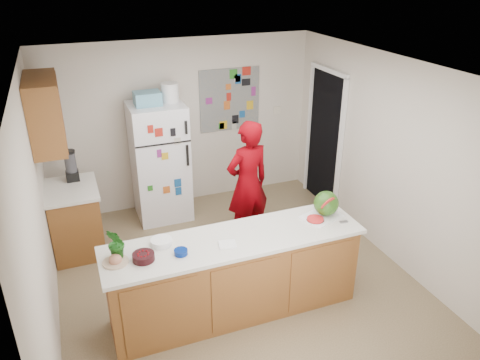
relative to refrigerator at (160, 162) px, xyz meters
name	(u,v)px	position (x,y,z in m)	size (l,w,h in m)	color
floor	(236,280)	(0.45, -1.88, -0.86)	(4.00, 4.50, 0.02)	brown
wall_back	(182,124)	(0.45, 0.38, 0.40)	(4.00, 0.02, 2.50)	beige
wall_left	(37,219)	(-1.56, -1.88, 0.40)	(0.02, 4.50, 2.50)	beige
wall_right	(389,160)	(2.46, -1.88, 0.40)	(0.02, 4.50, 2.50)	beige
ceiling	(235,69)	(0.45, -1.88, 1.66)	(4.00, 4.50, 0.02)	white
doorway	(325,139)	(2.44, -0.43, 0.17)	(0.03, 0.85, 2.04)	black
peninsula_base	(235,277)	(0.25, -2.38, -0.41)	(2.60, 0.62, 0.88)	brown
peninsula_top	(235,240)	(0.25, -2.38, 0.05)	(2.68, 0.70, 0.04)	silver
side_counter_base	(76,221)	(-1.24, -0.53, -0.42)	(0.60, 0.80, 0.86)	brown
side_counter_top	(70,190)	(-1.24, -0.53, 0.03)	(0.64, 0.84, 0.04)	silver
upper_cabinets	(45,113)	(-1.37, -0.58, 1.05)	(0.35, 1.00, 0.80)	brown
refrigerator	(160,162)	(0.00, 0.00, 0.00)	(0.75, 0.70, 1.70)	silver
fridge_top_bin	(147,98)	(-0.10, 0.00, 0.94)	(0.35, 0.28, 0.18)	#5999B2
photo_collage	(230,100)	(1.20, 0.36, 0.70)	(0.95, 0.01, 0.95)	slate
person	(248,184)	(0.90, -1.12, 0.00)	(0.62, 0.41, 1.70)	#680007
blender_appliance	(71,166)	(-1.19, -0.30, 0.24)	(0.14, 0.14, 0.38)	black
cutting_board	(321,217)	(1.28, -2.32, 0.08)	(0.42, 0.31, 0.01)	white
watermelon	(326,203)	(1.34, -2.30, 0.22)	(0.27, 0.27, 0.27)	#266014
watermelon_slice	(315,219)	(1.18, -2.37, 0.09)	(0.18, 0.18, 0.02)	red
cherry_bowl	(143,257)	(-0.68, -2.43, 0.11)	(0.21, 0.21, 0.07)	black
white_bowl	(161,242)	(-0.47, -2.23, 0.10)	(0.21, 0.21, 0.06)	white
cobalt_bowl	(181,252)	(-0.33, -2.46, 0.10)	(0.13, 0.13, 0.05)	navy
plate	(116,262)	(-0.93, -2.38, 0.08)	(0.24, 0.24, 0.02)	beige
paper_towel	(227,244)	(0.14, -2.48, 0.08)	(0.17, 0.15, 0.02)	white
keys	(344,222)	(1.45, -2.51, 0.08)	(0.09, 0.04, 0.01)	gray
potted_plant	(117,244)	(-0.90, -2.33, 0.24)	(0.19, 0.15, 0.34)	#114115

